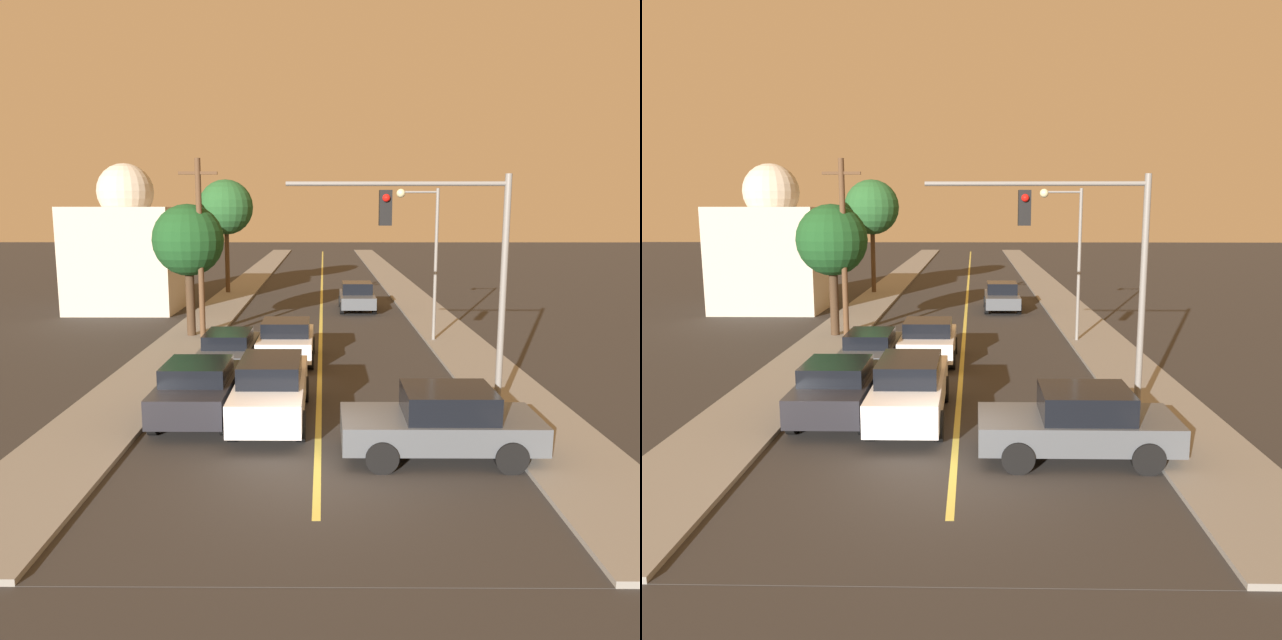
{
  "view_description": "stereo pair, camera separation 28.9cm",
  "coord_description": "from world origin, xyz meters",
  "views": [
    {
      "loc": [
        0.13,
        -12.39,
        5.49
      ],
      "look_at": [
        0.0,
        9.87,
        1.6
      ],
      "focal_mm": 35.0,
      "sensor_mm": 36.0,
      "label": 1
    },
    {
      "loc": [
        0.42,
        -12.39,
        5.49
      ],
      "look_at": [
        0.0,
        9.87,
        1.6
      ],
      "focal_mm": 35.0,
      "sensor_mm": 36.0,
      "label": 2
    }
  ],
  "objects": [
    {
      "name": "sidewalk_left",
      "position": [
        -5.7,
        36.0,
        0.06
      ],
      "size": [
        2.5,
        80.0,
        0.12
      ],
      "color": "gray",
      "rests_on": "ground"
    },
    {
      "name": "tree_left_far",
      "position": [
        -6.32,
        29.28,
        5.73
      ],
      "size": [
        3.59,
        3.59,
        7.44
      ],
      "color": "#4C3823",
      "rests_on": "ground"
    },
    {
      "name": "sidewalk_right",
      "position": [
        5.7,
        36.0,
        0.06
      ],
      "size": [
        2.5,
        80.0,
        0.12
      ],
      "color": "gray",
      "rests_on": "ground"
    },
    {
      "name": "car_near_lane_second",
      "position": [
        -1.24,
        10.13,
        0.8
      ],
      "size": [
        2.06,
        3.94,
        1.57
      ],
      "color": "white",
      "rests_on": "ground"
    },
    {
      "name": "tree_left_near",
      "position": [
        -5.68,
        14.47,
        4.24
      ],
      "size": [
        3.07,
        3.07,
        5.69
      ],
      "color": "#3D2B1C",
      "rests_on": "ground"
    },
    {
      "name": "utility_pole_left",
      "position": [
        -5.05,
        13.8,
        4.04
      ],
      "size": [
        1.6,
        0.24,
        7.52
      ],
      "color": "#513823",
      "rests_on": "ground"
    },
    {
      "name": "traffic_signal_mast",
      "position": [
        3.49,
        3.88,
        4.46
      ],
      "size": [
        5.78,
        0.42,
        6.32
      ],
      "color": "slate",
      "rests_on": "ground"
    },
    {
      "name": "domed_building_left",
      "position": [
        -10.83,
        22.62,
        3.35
      ],
      "size": [
        5.76,
        5.76,
        8.09
      ],
      "color": "#BCB29E",
      "rests_on": "ground"
    },
    {
      "name": "car_crossing_right",
      "position": [
        2.78,
        1.01,
        0.82
      ],
      "size": [
        4.41,
        2.06,
        1.6
      ],
      "rotation": [
        0.0,
        0.0,
        1.57
      ],
      "color": "#474C51",
      "rests_on": "ground"
    },
    {
      "name": "car_outer_lane_second",
      "position": [
        -3.2,
        9.06,
        0.7
      ],
      "size": [
        1.88,
        4.51,
        1.35
      ],
      "color": "#474C51",
      "rests_on": "ground"
    },
    {
      "name": "car_outer_lane_front",
      "position": [
        -3.2,
        3.67,
        0.82
      ],
      "size": [
        2.01,
        4.2,
        1.57
      ],
      "color": "black",
      "rests_on": "ground"
    },
    {
      "name": "ground_plane",
      "position": [
        0.0,
        0.0,
        0.0
      ],
      "size": [
        200.0,
        200.0,
        0.0
      ],
      "primitive_type": "plane",
      "color": "#2D2B28"
    },
    {
      "name": "road_surface",
      "position": [
        0.0,
        36.0,
        0.01
      ],
      "size": [
        8.89,
        80.0,
        0.01
      ],
      "color": "#2D2B28",
      "rests_on": "ground"
    },
    {
      "name": "car_far_oncoming",
      "position": [
        2.0,
        22.24,
        0.79
      ],
      "size": [
        1.99,
        4.24,
        1.57
      ],
      "rotation": [
        0.0,
        0.0,
        3.14
      ],
      "color": "#474C51",
      "rests_on": "ground"
    },
    {
      "name": "streetlamp_right",
      "position": [
        4.36,
        13.56,
        4.22
      ],
      "size": [
        1.76,
        0.36,
        6.29
      ],
      "color": "slate",
      "rests_on": "ground"
    },
    {
      "name": "car_near_lane_front",
      "position": [
        -1.24,
        3.52,
        0.89
      ],
      "size": [
        1.89,
        5.1,
        1.72
      ],
      "color": "white",
      "rests_on": "ground"
    }
  ]
}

